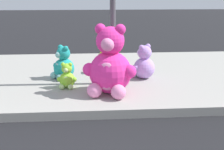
% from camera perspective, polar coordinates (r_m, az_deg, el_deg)
% --- Properties ---
extents(sidewalk, '(28.00, 4.40, 0.15)m').
position_cam_1_polar(sidewalk, '(6.86, -8.76, -0.37)').
color(sidewalk, '#9E9B93').
rests_on(sidewalk, ground_plane).
extents(plush_pink_large, '(0.93, 0.88, 1.24)m').
position_cam_1_polar(plush_pink_large, '(5.36, -0.41, 1.61)').
color(plush_pink_large, '#F22D93').
rests_on(plush_pink_large, sidewalk).
extents(plush_teal, '(0.51, 0.50, 0.70)m').
position_cam_1_polar(plush_teal, '(6.41, -9.17, 1.78)').
color(plush_teal, teal).
rests_on(plush_teal, sidewalk).
extents(plush_yellow, '(0.37, 0.42, 0.54)m').
position_cam_1_polar(plush_yellow, '(6.79, -1.60, 2.19)').
color(plush_yellow, yellow).
rests_on(plush_yellow, sidewalk).
extents(plush_lavender, '(0.51, 0.52, 0.73)m').
position_cam_1_polar(plush_lavender, '(6.39, 5.91, 1.94)').
color(plush_lavender, '#B28CD8').
rests_on(plush_lavender, sidewalk).
extents(plush_lime, '(0.38, 0.34, 0.49)m').
position_cam_1_polar(plush_lime, '(5.81, -8.44, -0.52)').
color(plush_lime, '#8CD133').
rests_on(plush_lime, sidewalk).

